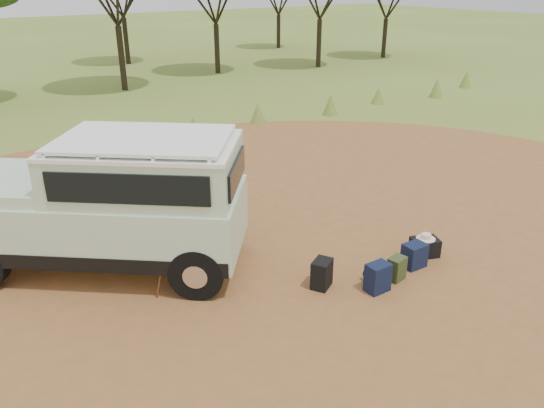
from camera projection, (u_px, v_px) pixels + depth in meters
ground at (251, 274)px, 9.86m from camera, size 140.00×140.00×0.00m
dirt_clearing at (251, 274)px, 9.85m from camera, size 23.00×23.00×0.01m
grass_fringe at (105, 141)px, 16.33m from camera, size 36.60×1.60×0.90m
safari_vehicle at (111, 206)px, 9.65m from camera, size 5.36×4.89×2.57m
walking_staff at (162, 265)px, 8.85m from camera, size 0.27×0.24×1.33m
backpack_black at (322, 274)px, 9.34m from camera, size 0.48×0.44×0.53m
backpack_navy at (378, 278)px, 9.23m from camera, size 0.41×0.29×0.53m
backpack_olive at (397, 269)px, 9.59m from camera, size 0.37×0.30×0.45m
duffel_navy at (414, 256)px, 10.01m from camera, size 0.43×0.33×0.48m
hard_case at (425, 247)px, 10.43m from camera, size 0.62×0.54×0.37m
stuff_sack at (373, 277)px, 9.50m from camera, size 0.35×0.35×0.28m
safari_hat at (426, 237)px, 10.34m from camera, size 0.37×0.37×0.11m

